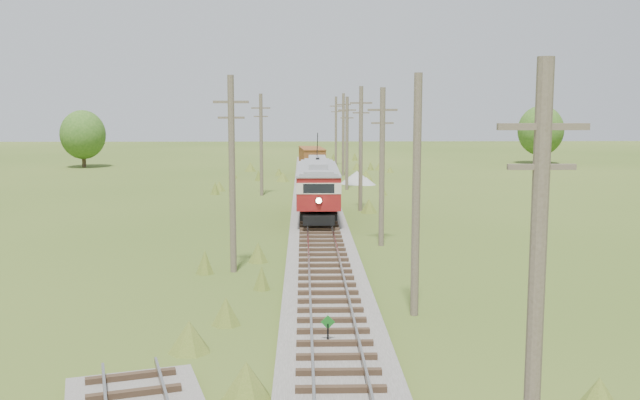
{
  "coord_description": "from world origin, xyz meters",
  "views": [
    {
      "loc": [
        -0.97,
        -20.31,
        7.68
      ],
      "look_at": [
        0.0,
        20.35,
        2.23
      ],
      "focal_mm": 40.0,
      "sensor_mm": 36.0,
      "label": 1
    }
  ],
  "objects_px": {
    "streetcar": "(318,183)",
    "gravel_pile": "(358,178)",
    "gondola": "(312,158)",
    "switch_marker": "(328,329)"
  },
  "relations": [
    {
      "from": "gondola",
      "to": "gravel_pile",
      "type": "distance_m",
      "value": 10.17
    },
    {
      "from": "switch_marker",
      "to": "gondola",
      "type": "relative_size",
      "value": 0.14
    },
    {
      "from": "gondola",
      "to": "gravel_pile",
      "type": "bearing_deg",
      "value": -68.67
    },
    {
      "from": "streetcar",
      "to": "gravel_pile",
      "type": "bearing_deg",
      "value": 79.04
    },
    {
      "from": "gondola",
      "to": "gravel_pile",
      "type": "relative_size",
      "value": 2.06
    },
    {
      "from": "gondola",
      "to": "gravel_pile",
      "type": "height_order",
      "value": "gondola"
    },
    {
      "from": "gondola",
      "to": "switch_marker",
      "type": "bearing_deg",
      "value": -94.87
    },
    {
      "from": "streetcar",
      "to": "gondola",
      "type": "xyz_separation_m",
      "value": [
        0.0,
        30.87,
        -0.63
      ]
    },
    {
      "from": "switch_marker",
      "to": "streetcar",
      "type": "relative_size",
      "value": 0.09
    },
    {
      "from": "streetcar",
      "to": "gravel_pile",
      "type": "distance_m",
      "value": 22.33
    }
  ]
}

